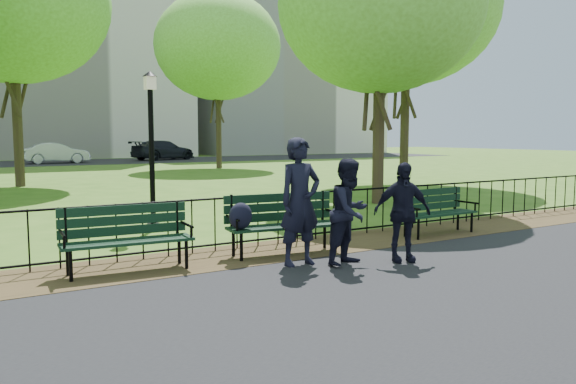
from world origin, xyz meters
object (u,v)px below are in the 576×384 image
tree_far_e (218,46)px  sedan_silver (56,153)px  lamppost (151,145)px  park_bench_main (269,217)px  tree_far_c (11,1)px  park_bench_right_a (436,207)px  person_mid (350,212)px  person_right (402,212)px  tree_mid_e (407,7)px  park_bench_left_a (126,231)px  person_left (300,202)px  sedan_dark (163,150)px  tree_near_e (381,5)px

tree_far_e → sedan_silver: size_ratio=2.38×
lamppost → tree_far_e: (9.89, 18.73, 5.17)m
park_bench_main → tree_far_c: (-2.03, 15.37, 6.10)m
park_bench_main → park_bench_right_a: park_bench_main is taller
person_mid → sedan_silver: person_mid is taller
park_bench_main → lamppost: 3.61m
person_right → tree_mid_e: bearing=69.7°
park_bench_left_a → tree_far_c: size_ratio=0.19×
person_right → sedan_silver: size_ratio=0.36×
person_left → sedan_dark: bearing=73.0°
park_bench_main → person_mid: size_ratio=1.25×
tree_mid_e → tree_far_e: (-1.94, 13.26, 0.13)m
sedan_dark → tree_far_c: bearing=128.9°
park_bench_main → sedan_dark: bearing=81.0°
person_left → park_bench_left_a: bearing=156.4°
tree_near_e → tree_mid_e: 6.77m
person_mid → sedan_silver: bearing=69.5°
park_bench_main → sedan_dark: (9.85, 34.10, 0.12)m
tree_near_e → sedan_dark: 30.25m
park_bench_main → tree_far_e: tree_far_e is taller
person_left → park_bench_right_a: bearing=11.2°
person_mid → person_right: (0.79, -0.25, -0.03)m
park_bench_left_a → person_mid: size_ratio=1.16×
tree_far_e → sedan_silver: 14.21m
tree_far_e → tree_near_e: bearing=-99.9°
lamppost → sedan_silver: lamppost is taller
tree_near_e → person_right: bearing=-127.5°
tree_mid_e → person_left: tree_mid_e is taller
park_bench_right_a → tree_far_c: 17.51m
tree_mid_e → person_right: (-9.50, -10.20, -6.01)m
park_bench_right_a → person_left: (-3.60, -0.81, 0.40)m
tree_far_e → park_bench_right_a: bearing=-103.8°
person_mid → sedan_silver: (1.20, 33.81, -0.09)m
lamppost → tree_near_e: bearing=9.3°
park_bench_main → park_bench_right_a: bearing=7.4°
park_bench_right_a → person_right: 2.59m
park_bench_right_a → tree_far_c: bearing=108.7°
lamppost → person_mid: lamppost is taller
tree_far_c → tree_far_e: 12.98m
park_bench_left_a → person_right: 4.04m
tree_mid_e → park_bench_left_a: bearing=-146.8°
park_bench_right_a → tree_far_e: size_ratio=0.17×
lamppost → tree_mid_e: tree_mid_e is taller
tree_mid_e → tree_far_c: (-13.05, 6.56, -0.04)m
park_bench_main → park_bench_left_a: (-2.21, 0.15, -0.06)m
park_bench_main → park_bench_right_a: 3.69m
park_bench_right_a → park_bench_left_a: bearing=177.1°
tree_far_c → person_mid: 17.76m
park_bench_right_a → person_right: bearing=-148.6°
person_right → sedan_dark: (8.33, 35.49, -0.01)m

